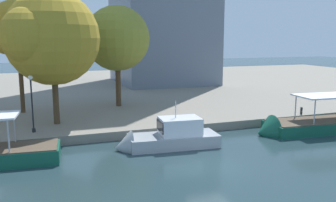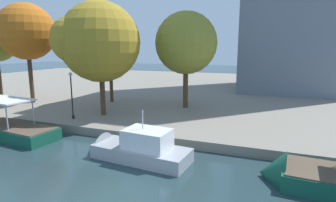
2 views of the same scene
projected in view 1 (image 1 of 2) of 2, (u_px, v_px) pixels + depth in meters
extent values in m
plane|color=#23383D|center=(211.00, 167.00, 22.39)|extent=(220.00, 220.00, 0.00)
cube|color=gray|center=(108.00, 88.00, 55.00)|extent=(120.00, 55.00, 0.73)
cylinder|color=#B2B2B7|center=(8.00, 136.00, 21.77)|extent=(0.10, 0.10, 2.03)
cylinder|color=#B2B2B7|center=(14.00, 127.00, 23.98)|extent=(0.10, 0.10, 2.03)
cube|color=#9EA3A8|center=(173.00, 143.00, 26.58)|extent=(6.79, 3.12, 1.36)
cone|color=#9EA3A8|center=(124.00, 147.00, 25.65)|extent=(1.41, 2.52, 2.42)
cube|color=white|center=(180.00, 126.00, 26.48)|extent=(3.13, 2.29, 1.26)
cube|color=black|center=(165.00, 126.00, 26.18)|extent=(0.96, 1.97, 0.75)
cylinder|color=silver|center=(176.00, 109.00, 26.18)|extent=(0.08, 0.08, 1.26)
cone|color=#14513D|center=(265.00, 133.00, 29.61)|extent=(1.62, 2.97, 2.87)
cylinder|color=#B2B2B7|center=(315.00, 112.00, 29.04)|extent=(0.10, 0.10, 2.01)
cylinder|color=#B2B2B7|center=(296.00, 106.00, 31.46)|extent=(0.10, 0.10, 2.01)
cylinder|color=#2D2D33|center=(301.00, 111.00, 34.42)|extent=(0.21, 0.21, 0.54)
sphere|color=#2D2D33|center=(302.00, 108.00, 34.37)|extent=(0.24, 0.24, 0.24)
cylinder|color=black|center=(32.00, 106.00, 27.52)|extent=(0.12, 0.12, 4.11)
sphere|color=white|center=(30.00, 78.00, 27.14)|extent=(0.35, 0.35, 0.35)
cylinder|color=black|center=(34.00, 130.00, 27.85)|extent=(0.26, 0.26, 0.30)
cylinder|color=#4C3823|center=(118.00, 85.00, 38.38)|extent=(0.56, 0.56, 4.64)
sphere|color=olive|center=(117.00, 38.00, 37.54)|extent=(6.82, 6.82, 6.82)
sphere|color=olive|center=(118.00, 44.00, 37.21)|extent=(3.11, 3.11, 3.11)
sphere|color=olive|center=(115.00, 46.00, 38.86)|extent=(3.10, 3.10, 3.10)
cylinder|color=#4C3823|center=(21.00, 81.00, 34.83)|extent=(0.42, 0.42, 6.19)
sphere|color=olive|center=(17.00, 28.00, 33.96)|extent=(5.29, 5.29, 5.29)
sphere|color=olive|center=(8.00, 36.00, 34.68)|extent=(3.68, 3.68, 3.68)
sphere|color=olive|center=(9.00, 29.00, 33.73)|extent=(2.72, 2.72, 2.72)
cylinder|color=#4C3823|center=(56.00, 99.00, 30.29)|extent=(0.50, 0.50, 4.31)
sphere|color=olive|center=(52.00, 38.00, 29.41)|extent=(7.76, 7.76, 7.76)
sphere|color=olive|center=(30.00, 35.00, 27.33)|extent=(4.45, 4.45, 4.45)
sphere|color=olive|center=(60.00, 37.00, 28.72)|extent=(4.39, 4.39, 4.39)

